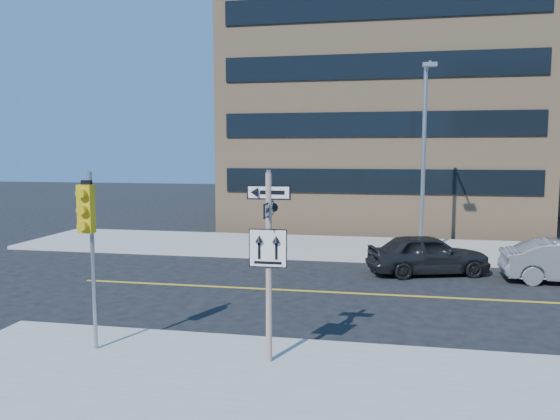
% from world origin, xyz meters
% --- Properties ---
extents(ground, '(120.00, 120.00, 0.00)m').
position_xyz_m(ground, '(0.00, 0.00, 0.00)').
color(ground, black).
rests_on(ground, ground).
extents(sign_pole, '(0.92, 0.92, 4.06)m').
position_xyz_m(sign_pole, '(0.00, -2.51, 2.44)').
color(sign_pole, beige).
rests_on(sign_pole, near_sidewalk).
extents(traffic_signal, '(0.32, 0.45, 4.00)m').
position_xyz_m(traffic_signal, '(-4.00, -2.66, 3.03)').
color(traffic_signal, gray).
rests_on(traffic_signal, near_sidewalk).
extents(parked_car_a, '(3.02, 4.79, 1.52)m').
position_xyz_m(parked_car_a, '(4.00, 7.32, 0.76)').
color(parked_car_a, black).
rests_on(parked_car_a, ground).
extents(streetlight_a, '(0.55, 2.25, 8.00)m').
position_xyz_m(streetlight_a, '(4.00, 10.76, 4.76)').
color(streetlight_a, gray).
rests_on(streetlight_a, far_sidewalk).
extents(building_brick, '(18.00, 18.00, 18.00)m').
position_xyz_m(building_brick, '(2.00, 25.00, 9.00)').
color(building_brick, tan).
rests_on(building_brick, ground).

